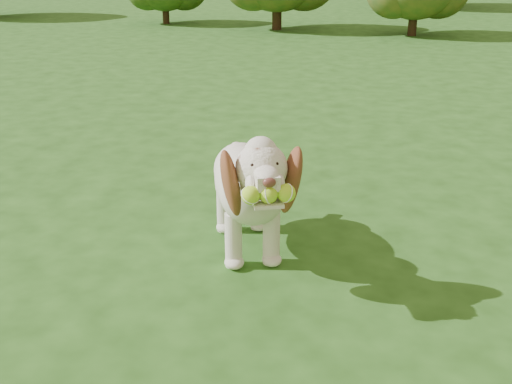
# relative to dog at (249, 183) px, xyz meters

# --- Properties ---
(ground) EXTENTS (80.00, 80.00, 0.00)m
(ground) POSITION_rel_dog_xyz_m (0.29, -0.22, -0.37)
(ground) COLOR #1E4212
(ground) RESTS_ON ground
(dog) EXTENTS (0.61, 1.05, 0.70)m
(dog) POSITION_rel_dog_xyz_m (0.00, 0.00, 0.00)
(dog) COLOR silver
(dog) RESTS_ON ground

